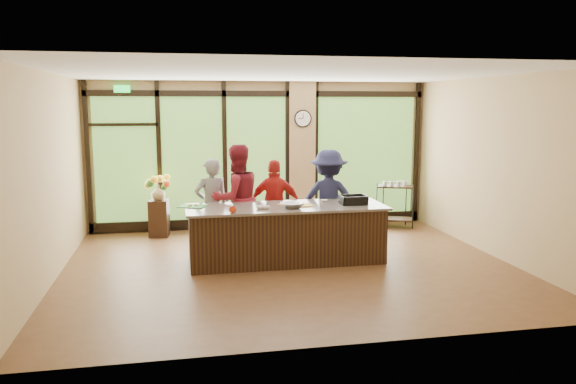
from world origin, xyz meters
name	(u,v)px	position (x,y,z in m)	size (l,w,h in m)	color
floor	(290,266)	(0.00, 0.00, 0.00)	(7.00, 7.00, 0.00)	#52341D
ceiling	(290,73)	(0.00, 0.00, 3.00)	(7.00, 7.00, 0.00)	silver
back_wall	(261,155)	(0.00, 3.00, 1.50)	(7.00, 7.00, 0.00)	tan
left_wall	(49,178)	(-3.50, 0.00, 1.50)	(6.00, 6.00, 0.00)	tan
right_wall	(496,167)	(3.50, 0.00, 1.50)	(6.00, 6.00, 0.00)	tan
window_wall	(269,160)	(0.16, 2.95, 1.39)	(6.90, 0.12, 3.00)	tan
island_base	(286,235)	(0.00, 0.30, 0.44)	(3.10, 1.00, 0.88)	black
countertop	(286,207)	(0.00, 0.30, 0.90)	(3.20, 1.10, 0.04)	slate
wall_clock	(303,119)	(0.85, 2.87, 2.25)	(0.36, 0.04, 0.36)	black
cook_left	(212,206)	(-1.14, 1.13, 0.82)	(0.59, 0.39, 1.63)	gray
cook_midleft	(237,199)	(-0.72, 1.05, 0.93)	(0.91, 0.71, 1.87)	maroon
cook_midright	(275,205)	(-0.03, 1.14, 0.79)	(0.93, 0.39, 1.59)	#A51D19
cook_right	(329,199)	(0.91, 1.02, 0.88)	(1.13, 0.65, 1.75)	#1B1D3D
roasting_pan	(353,202)	(1.11, 0.25, 0.96)	(0.42, 0.33, 0.07)	black
mixing_bowl	(292,205)	(0.06, 0.10, 0.96)	(0.35, 0.35, 0.08)	silver
cutting_board_left	(193,206)	(-1.48, 0.53, 0.93)	(0.42, 0.31, 0.01)	#338C33
cutting_board_center	(291,204)	(0.11, 0.41, 0.93)	(0.38, 0.28, 0.01)	yellow
cutting_board_right	(298,205)	(0.19, 0.28, 0.93)	(0.44, 0.33, 0.01)	yellow
prep_bowl_near	(261,207)	(-0.44, 0.12, 0.94)	(0.15, 0.15, 0.05)	white
prep_bowl_mid	(265,207)	(-0.37, 0.10, 0.94)	(0.15, 0.15, 0.05)	white
prep_bowl_far	(324,201)	(0.71, 0.59, 0.93)	(0.12, 0.12, 0.03)	white
red_ramekin	(233,210)	(-0.90, -0.14, 0.97)	(0.12, 0.12, 0.09)	red
flower_stand	(159,218)	(-2.08, 2.50, 0.36)	(0.36, 0.36, 0.71)	black
flower_vase	(158,193)	(-2.08, 2.50, 0.86)	(0.27, 0.27, 0.28)	olive
bar_cart	(395,200)	(2.70, 2.37, 0.58)	(0.81, 0.66, 0.97)	black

